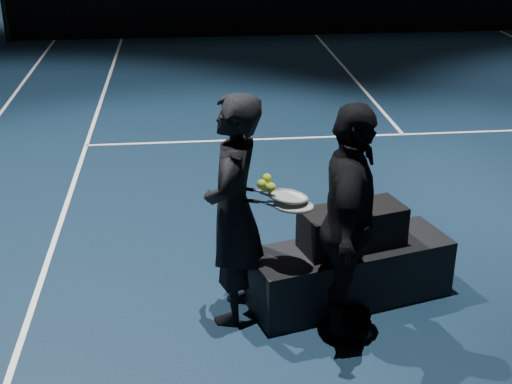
% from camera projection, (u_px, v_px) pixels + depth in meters
% --- Properties ---
extents(floor, '(36.00, 36.00, 0.00)m').
position_uv_depth(floor, '(316.00, 35.00, 15.21)').
color(floor, black).
rests_on(floor, ground).
extents(court_lines, '(10.98, 23.78, 0.01)m').
position_uv_depth(court_lines, '(316.00, 35.00, 15.21)').
color(court_lines, white).
rests_on(court_lines, floor).
extents(net_post_left, '(0.10, 0.10, 1.10)m').
position_uv_depth(net_post_left, '(5.00, 15.00, 14.39)').
color(net_post_left, black).
rests_on(net_post_left, floor).
extents(net_mesh, '(12.80, 0.02, 0.86)m').
position_uv_depth(net_mesh, '(317.00, 14.00, 15.03)').
color(net_mesh, black).
rests_on(net_mesh, floor).
extents(player_bench, '(1.69, 0.95, 0.48)m').
position_uv_depth(player_bench, '(350.00, 273.00, 5.66)').
color(player_bench, black).
rests_on(player_bench, floor).
extents(racket_bag, '(0.87, 0.55, 0.32)m').
position_uv_depth(racket_bag, '(352.00, 228.00, 5.50)').
color(racket_bag, black).
rests_on(racket_bag, player_bench).
extents(bag_signature, '(0.36, 0.10, 0.11)m').
position_uv_depth(bag_signature, '(358.00, 238.00, 5.34)').
color(bag_signature, white).
rests_on(bag_signature, racket_bag).
extents(player_a, '(0.60, 0.75, 1.77)m').
position_uv_depth(player_a, '(233.00, 211.00, 5.21)').
color(player_a, black).
rests_on(player_a, floor).
extents(player_b, '(0.67, 1.11, 1.77)m').
position_uv_depth(player_b, '(349.00, 225.00, 4.99)').
color(player_b, black).
rests_on(player_b, floor).
extents(racket_lower, '(0.71, 0.46, 0.03)m').
position_uv_depth(racket_lower, '(294.00, 206.00, 5.05)').
color(racket_lower, black).
rests_on(racket_lower, player_a).
extents(racket_upper, '(0.71, 0.42, 0.10)m').
position_uv_depth(racket_upper, '(288.00, 196.00, 5.08)').
color(racket_upper, black).
rests_on(racket_upper, player_b).
extents(tennis_balls, '(0.12, 0.10, 0.12)m').
position_uv_depth(tennis_balls, '(267.00, 184.00, 5.05)').
color(tennis_balls, yellow).
rests_on(tennis_balls, racket_upper).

